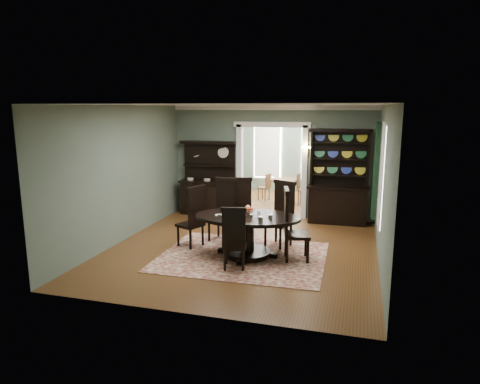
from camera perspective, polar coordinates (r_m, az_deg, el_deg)
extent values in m
cube|color=brown|center=(9.14, 0.32, -7.65)|extent=(5.50, 6.00, 0.01)
cube|color=silver|center=(8.65, 0.34, 11.55)|extent=(5.50, 6.00, 0.01)
cube|color=slate|center=(9.85, -15.30, 2.35)|extent=(0.01, 6.00, 3.00)
cube|color=slate|center=(8.47, 18.57, 0.78)|extent=(0.01, 6.00, 3.00)
cube|color=slate|center=(5.99, -7.31, -2.89)|extent=(5.50, 0.01, 3.00)
cube|color=slate|center=(12.15, -4.24, 4.33)|extent=(1.85, 0.01, 3.00)
cube|color=slate|center=(11.44, 13.27, 3.64)|extent=(1.85, 0.01, 3.00)
cube|color=slate|center=(11.57, 4.34, 10.20)|extent=(1.80, 0.01, 0.50)
cube|color=white|center=(11.52, 4.31, 11.14)|extent=(5.50, 0.10, 0.12)
cube|color=brown|center=(13.61, 5.63, -1.38)|extent=(3.50, 3.50, 0.01)
cube|color=silver|center=(13.29, 5.89, 11.37)|extent=(3.50, 3.50, 0.01)
cube|color=slate|center=(13.77, -1.46, 5.17)|extent=(0.01, 3.50, 3.00)
cube|color=slate|center=(13.18, 13.30, 4.60)|extent=(0.01, 3.50, 3.00)
cube|color=slate|center=(15.08, 6.92, 5.62)|extent=(3.50, 0.01, 3.00)
cube|color=white|center=(15.18, 3.71, 5.90)|extent=(1.05, 0.06, 2.20)
cube|color=white|center=(14.92, 10.14, 5.66)|extent=(1.05, 0.06, 2.20)
cube|color=white|center=(11.90, -0.02, 3.00)|extent=(0.14, 0.25, 2.50)
cube|color=white|center=(11.55, 8.62, 2.62)|extent=(0.14, 0.25, 2.50)
cube|color=white|center=(11.57, 4.33, 8.96)|extent=(2.08, 0.25, 0.14)
cube|color=white|center=(9.05, 18.38, 2.06)|extent=(0.02, 1.10, 2.00)
cube|color=white|center=(9.05, 18.28, 2.07)|extent=(0.01, 1.22, 2.12)
cube|color=#16331B|center=(9.72, 17.68, 2.70)|extent=(0.10, 0.35, 2.10)
cube|color=gold|center=(11.39, 8.91, 5.54)|extent=(0.08, 0.05, 0.18)
sphere|color=#FFD88C|center=(11.25, 8.32, 5.90)|extent=(0.07, 0.07, 0.07)
sphere|color=#FFD88C|center=(11.22, 9.34, 5.86)|extent=(0.07, 0.07, 0.07)
cube|color=maroon|center=(8.69, 0.34, -8.58)|extent=(3.31, 2.67, 0.01)
ellipsoid|color=black|center=(8.51, 1.00, -3.36)|extent=(2.19, 1.45, 0.06)
cylinder|color=black|center=(8.52, 1.00, -3.61)|extent=(2.07, 2.07, 0.03)
cylinder|color=black|center=(8.62, 1.00, -5.83)|extent=(0.27, 0.27, 0.74)
cylinder|color=black|center=(8.73, 0.99, -8.14)|extent=(0.94, 0.94, 0.11)
cylinder|color=silver|center=(8.48, 0.97, -3.08)|extent=(0.24, 0.24, 0.04)
cube|color=black|center=(9.59, -2.56, -3.62)|extent=(0.59, 0.58, 0.06)
cube|color=black|center=(9.67, -1.90, -0.88)|extent=(0.49, 0.17, 0.84)
cube|color=black|center=(9.59, -1.91, 1.64)|extent=(0.54, 0.20, 0.09)
cylinder|color=black|center=(9.61, -4.14, -5.15)|extent=(0.05, 0.05, 0.49)
cylinder|color=black|center=(9.40, -2.17, -5.49)|extent=(0.05, 0.05, 0.49)
cylinder|color=black|center=(9.92, -2.89, -4.61)|extent=(0.05, 0.05, 0.49)
cylinder|color=black|center=(9.72, -0.96, -4.93)|extent=(0.05, 0.05, 0.49)
cube|color=black|center=(9.53, 0.14, -3.67)|extent=(0.64, 0.62, 0.07)
cube|color=black|center=(9.64, 0.03, -0.84)|extent=(0.49, 0.23, 0.85)
cube|color=black|center=(9.56, 0.03, 1.71)|extent=(0.54, 0.26, 0.09)
cylinder|color=black|center=(9.40, -0.95, -5.48)|extent=(0.05, 0.05, 0.50)
cylinder|color=black|center=(9.43, 1.44, -5.42)|extent=(0.05, 0.05, 0.50)
cylinder|color=black|center=(9.77, -1.11, -4.82)|extent=(0.05, 0.05, 0.50)
cylinder|color=black|center=(9.80, 1.19, -4.77)|extent=(0.05, 0.05, 0.50)
cube|color=black|center=(9.24, 5.13, -4.21)|extent=(0.65, 0.64, 0.07)
cube|color=black|center=(9.31, 5.95, -1.35)|extent=(0.48, 0.26, 0.85)
cube|color=black|center=(9.22, 6.00, 1.29)|extent=(0.53, 0.30, 0.09)
cylinder|color=black|center=(9.26, 3.40, -5.74)|extent=(0.05, 0.05, 0.50)
cylinder|color=black|center=(9.05, 5.40, -6.20)|extent=(0.05, 0.05, 0.50)
cylinder|color=black|center=(9.57, 4.82, -5.21)|extent=(0.05, 0.05, 0.50)
cylinder|color=black|center=(9.36, 6.78, -5.63)|extent=(0.05, 0.05, 0.50)
cube|color=black|center=(9.26, -6.65, -4.36)|extent=(0.61, 0.62, 0.06)
cube|color=black|center=(9.01, -5.79, -2.06)|extent=(0.24, 0.46, 0.81)
cube|color=black|center=(8.93, -5.84, 0.52)|extent=(0.27, 0.50, 0.08)
cylinder|color=black|center=(9.58, -6.61, -5.31)|extent=(0.05, 0.05, 0.48)
cylinder|color=black|center=(9.33, -8.24, -5.80)|extent=(0.05, 0.05, 0.48)
cylinder|color=black|center=(9.32, -5.00, -5.73)|extent=(0.05, 0.05, 0.48)
cylinder|color=black|center=(9.07, -6.63, -6.25)|extent=(0.05, 0.05, 0.48)
cube|color=black|center=(8.44, 7.60, -5.72)|extent=(0.59, 0.60, 0.07)
cube|color=black|center=(8.30, 6.17, -2.81)|extent=(0.17, 0.51, 0.86)
cube|color=black|center=(8.21, 6.23, 0.16)|extent=(0.20, 0.55, 0.09)
cylinder|color=black|center=(8.35, 9.04, -7.78)|extent=(0.05, 0.05, 0.51)
cylinder|color=black|center=(8.72, 8.76, -6.93)|extent=(0.05, 0.05, 0.51)
cylinder|color=black|center=(8.31, 6.30, -7.78)|extent=(0.05, 0.05, 0.51)
cylinder|color=black|center=(8.69, 6.14, -6.94)|extent=(0.05, 0.05, 0.51)
cube|color=black|center=(7.98, -0.73, -7.22)|extent=(0.50, 0.49, 0.06)
cube|color=black|center=(7.69, -0.84, -5.03)|extent=(0.43, 0.13, 0.72)
cube|color=black|center=(7.60, -0.85, -2.34)|extent=(0.47, 0.16, 0.07)
cylinder|color=black|center=(8.20, 0.54, -8.29)|extent=(0.05, 0.05, 0.43)
cylinder|color=black|center=(8.22, -1.81, -8.23)|extent=(0.05, 0.05, 0.43)
cylinder|color=black|center=(7.88, 0.40, -9.10)|extent=(0.05, 0.05, 0.43)
cylinder|color=black|center=(7.91, -2.04, -9.04)|extent=(0.05, 0.05, 0.43)
cube|color=black|center=(12.04, -4.31, -0.77)|extent=(1.49, 0.61, 0.91)
cube|color=black|center=(11.95, -4.35, 1.45)|extent=(1.58, 0.66, 0.05)
cube|color=black|center=(12.06, -4.06, 4.16)|extent=(1.46, 0.18, 1.07)
cube|color=black|center=(11.99, -4.20, 3.59)|extent=(1.43, 0.36, 0.04)
cube|color=black|center=(11.90, -4.27, 6.62)|extent=(1.57, 0.44, 0.07)
cube|color=black|center=(11.31, 12.85, -1.75)|extent=(1.45, 0.53, 0.93)
cube|color=black|center=(11.22, 12.96, 0.62)|extent=(1.56, 0.58, 0.04)
cube|color=black|center=(11.32, 13.17, 4.37)|extent=(1.45, 0.07, 1.41)
cube|color=black|center=(11.27, 9.56, 4.48)|extent=(0.05, 0.27, 1.45)
cube|color=black|center=(11.21, 16.75, 4.12)|extent=(0.05, 0.27, 1.45)
cube|color=black|center=(11.13, 13.31, 8.00)|extent=(1.56, 0.34, 0.08)
cube|color=black|center=(11.27, 13.05, 2.22)|extent=(1.45, 0.28, 0.03)
cube|color=black|center=(11.21, 13.15, 4.31)|extent=(1.45, 0.28, 0.03)
cube|color=black|center=(11.17, 13.24, 6.42)|extent=(1.45, 0.28, 0.03)
cylinder|color=brown|center=(13.28, 5.82, 1.63)|extent=(0.84, 0.84, 0.04)
cylinder|color=brown|center=(13.34, 5.79, 0.08)|extent=(0.10, 0.10, 0.73)
cylinder|color=brown|center=(13.41, 5.76, -1.41)|extent=(0.46, 0.46, 0.06)
cylinder|color=brown|center=(13.80, 3.19, 0.60)|extent=(0.37, 0.37, 0.04)
cube|color=brown|center=(13.67, 3.79, 1.47)|extent=(0.13, 0.32, 0.46)
cylinder|color=brown|center=(14.01, 3.01, -0.10)|extent=(0.03, 0.03, 0.41)
cylinder|color=brown|center=(13.79, 2.45, -0.27)|extent=(0.03, 0.03, 0.41)
cylinder|color=brown|center=(13.88, 3.91, -0.21)|extent=(0.03, 0.03, 0.41)
cylinder|color=brown|center=(13.66, 3.36, -0.39)|extent=(0.03, 0.03, 0.41)
cylinder|color=brown|center=(13.22, 8.56, 0.24)|extent=(0.41, 0.41, 0.04)
cube|color=brown|center=(13.21, 7.81, 1.38)|extent=(0.07, 0.37, 0.51)
cylinder|color=brown|center=(13.09, 9.00, -0.91)|extent=(0.04, 0.04, 0.46)
cylinder|color=brown|center=(13.37, 9.27, -0.67)|extent=(0.04, 0.04, 0.46)
cylinder|color=brown|center=(13.16, 7.78, -0.82)|extent=(0.04, 0.04, 0.46)
cylinder|color=brown|center=(13.43, 8.08, -0.58)|extent=(0.04, 0.04, 0.46)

